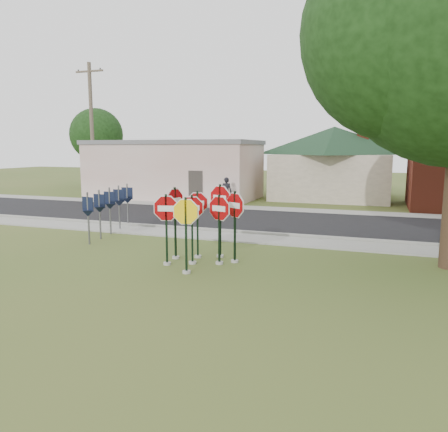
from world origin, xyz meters
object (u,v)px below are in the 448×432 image
(stop_sign_center, at_px, (192,221))
(pedestrian, at_px, (226,192))
(stop_sign_yellow, at_px, (186,225))
(utility_pole_near, at_px, (92,129))
(stop_sign_left, at_px, (166,220))

(stop_sign_center, distance_m, pedestrian, 13.26)
(stop_sign_yellow, distance_m, utility_pole_near, 20.90)
(stop_sign_center, xyz_separation_m, utility_pole_near, (-13.85, 13.97, 3.58))
(pedestrian, bearing_deg, stop_sign_left, 89.26)
(stop_sign_center, bearing_deg, stop_sign_left, -152.00)
(utility_pole_near, relative_size, pedestrian, 5.18)
(utility_pole_near, bearing_deg, stop_sign_center, -45.24)
(stop_sign_left, height_order, pedestrian, stop_sign_left)
(stop_sign_yellow, bearing_deg, stop_sign_center, 104.36)
(stop_sign_left, bearing_deg, utility_pole_near, 132.51)
(stop_sign_yellow, height_order, utility_pole_near, utility_pole_near)
(stop_sign_left, bearing_deg, pedestrian, 101.50)
(stop_sign_yellow, bearing_deg, stop_sign_left, 146.03)
(stop_sign_center, xyz_separation_m, stop_sign_left, (-0.71, -0.38, 0.05))
(utility_pole_near, distance_m, pedestrian, 11.26)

